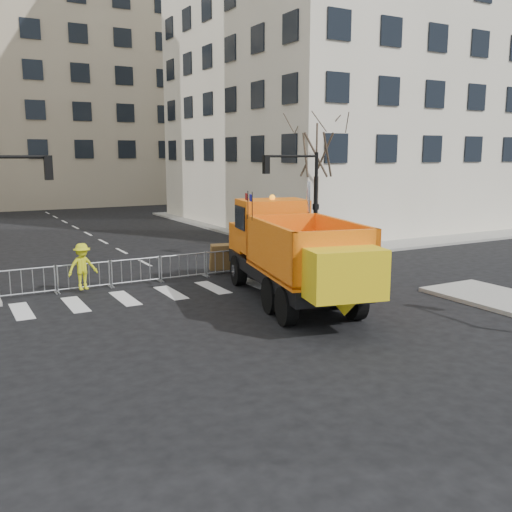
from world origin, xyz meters
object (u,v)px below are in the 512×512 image
plow_truck (293,250)px  newspaper_box (345,249)px  cop_a (276,254)px  cop_c (273,252)px  worker (82,267)px  cop_b (277,250)px

plow_truck → newspaper_box: (6.36, 5.14, -1.20)m
cop_a → cop_c: bearing=-103.2°
cop_a → newspaper_box: cop_a is taller
worker → newspaper_box: (12.68, 0.08, -0.35)m
plow_truck → cop_c: plow_truck is taller
plow_truck → newspaper_box: size_ratio=10.35×
plow_truck → worker: plow_truck is taller
cop_c → worker: size_ratio=1.05×
plow_truck → cop_b: bearing=-12.5°
cop_c → newspaper_box: size_ratio=1.71×
plow_truck → cop_b: size_ratio=5.83×
cop_c → newspaper_box: cop_c is taller
cop_a → worker: 8.54m
cop_b → cop_a: bearing=59.4°
cop_a → cop_b: 0.24m
cop_a → cop_b: (0.12, 0.17, 0.12)m
worker → cop_a: bearing=-12.1°
plow_truck → cop_b: 5.57m
cop_b → worker: (-8.66, 0.09, 0.07)m
cop_b → newspaper_box: (4.02, 0.16, -0.28)m
cop_b → plow_truck: bearing=68.7°
plow_truck → cop_a: (2.22, 4.80, -1.04)m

